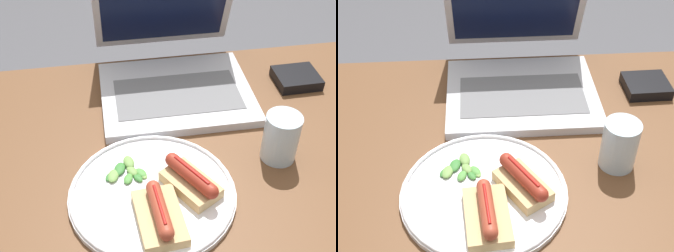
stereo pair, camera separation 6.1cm
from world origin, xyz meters
TOP-DOWN VIEW (x-y plane):
  - desk at (0.00, 0.00)m, footprint 1.04×0.65m
  - laptop at (0.03, 0.21)m, footprint 0.32×0.34m
  - plate at (-0.06, -0.10)m, footprint 0.28×0.28m
  - sausage_toast_left at (0.01, -0.11)m, footprint 0.10×0.12m
  - sausage_toast_middle at (-0.05, -0.17)m, footprint 0.08×0.12m
  - salad_pile at (-0.10, -0.05)m, footprint 0.08×0.07m
  - drinking_glass at (0.18, -0.05)m, footprint 0.06×0.06m
  - external_drive at (0.31, 0.17)m, footprint 0.10×0.09m

SIDE VIEW (x-z plane):
  - desk at x=0.00m, z-range 0.28..0.99m
  - plate at x=-0.06m, z-range 0.71..0.73m
  - external_drive at x=0.31m, z-range 0.71..0.73m
  - salad_pile at x=-0.10m, z-range 0.72..0.73m
  - sausage_toast_middle at x=-0.05m, z-range 0.72..0.76m
  - sausage_toast_left at x=0.01m, z-range 0.72..0.76m
  - laptop at x=0.03m, z-range 0.63..0.88m
  - drinking_glass at x=0.18m, z-range 0.71..0.80m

